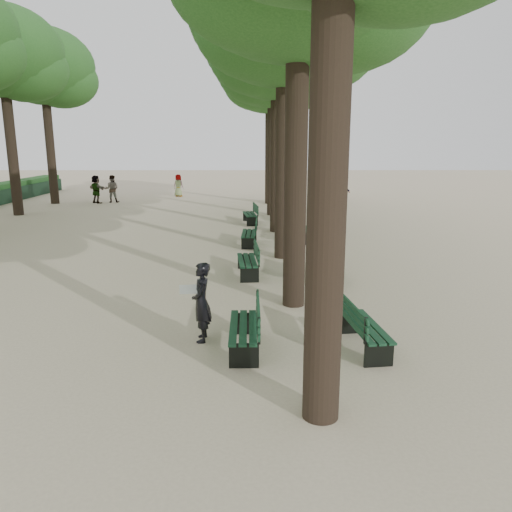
{
  "coord_description": "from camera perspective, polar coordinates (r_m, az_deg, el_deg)",
  "views": [
    {
      "loc": [
        0.56,
        -8.43,
        3.84
      ],
      "look_at": [
        0.6,
        3.0,
        1.2
      ],
      "focal_mm": 35.0,
      "sensor_mm": 36.0,
      "label": 1
    }
  ],
  "objects": [
    {
      "name": "pedestrian_b",
      "position": [
        33.29,
        9.93,
        7.73
      ],
      "size": [
        0.92,
        1.16,
        1.78
      ],
      "primitive_type": "imported",
      "rotation": [
        0.0,
        0.0,
        2.14
      ],
      "color": "#262628",
      "rests_on": "ground"
    },
    {
      "name": "bench_right_3",
      "position": [
        24.46,
        4.67,
        4.57
      ],
      "size": [
        0.75,
        1.85,
        0.92
      ],
      "color": "black",
      "rests_on": "ground"
    },
    {
      "name": "man_with_map",
      "position": [
        9.77,
        -6.25,
        -5.27
      ],
      "size": [
        0.61,
        0.64,
        1.58
      ],
      "color": "black",
      "rests_on": "ground"
    },
    {
      "name": "tree_central_4",
      "position": [
        26.72,
        1.94,
        21.19
      ],
      "size": [
        6.0,
        6.0,
        9.95
      ],
      "color": "#33261C",
      "rests_on": "ground"
    },
    {
      "name": "bench_left_3",
      "position": [
        23.83,
        -0.67,
        4.39
      ],
      "size": [
        0.8,
        1.86,
        0.92
      ],
      "color": "black",
      "rests_on": "ground"
    },
    {
      "name": "tree_central_2",
      "position": [
        16.89,
        3.33,
        26.02
      ],
      "size": [
        6.0,
        6.0,
        9.95
      ],
      "color": "#33261C",
      "rests_on": "ground"
    },
    {
      "name": "bench_right_1",
      "position": [
        14.24,
        8.18,
        -1.64
      ],
      "size": [
        0.69,
        1.83,
        0.92
      ],
      "color": "black",
      "rests_on": "ground"
    },
    {
      "name": "pedestrian_d",
      "position": [
        36.03,
        -8.86,
        7.97
      ],
      "size": [
        0.82,
        0.59,
        1.56
      ],
      "primitive_type": "imported",
      "rotation": [
        0.0,
        0.0,
        2.74
      ],
      "color": "#262628",
      "rests_on": "ground"
    },
    {
      "name": "bench_right_0",
      "position": [
        9.73,
        12.27,
        -8.83
      ],
      "size": [
        0.78,
        1.85,
        0.92
      ],
      "color": "black",
      "rests_on": "ground"
    },
    {
      "name": "tree_central_3",
      "position": [
        21.79,
        2.47,
        23.06
      ],
      "size": [
        6.0,
        6.0,
        9.95
      ],
      "color": "#33261C",
      "rests_on": "ground"
    },
    {
      "name": "tree_central_5",
      "position": [
        31.68,
        1.59,
        19.91
      ],
      "size": [
        6.0,
        6.0,
        9.95
      ],
      "color": "#33261C",
      "rests_on": "ground"
    },
    {
      "name": "ground",
      "position": [
        9.28,
        -3.71,
        -11.46
      ],
      "size": [
        120.0,
        120.0,
        0.0
      ],
      "primitive_type": "plane",
      "color": "beige",
      "rests_on": "ground"
    },
    {
      "name": "bench_left_2",
      "position": [
        18.83,
        -0.79,
        2.08
      ],
      "size": [
        0.62,
        1.81,
        0.92
      ],
      "color": "black",
      "rests_on": "ground"
    },
    {
      "name": "pedestrian_e",
      "position": [
        33.27,
        -17.8,
        7.28
      ],
      "size": [
        1.5,
        1.27,
        1.75
      ],
      "primitive_type": "imported",
      "rotation": [
        0.0,
        0.0,
        2.49
      ],
      "color": "#262628",
      "rests_on": "ground"
    },
    {
      "name": "tree_far_4",
      "position": [
        29.58,
        -27.09,
        20.03
      ],
      "size": [
        6.0,
        6.0,
        10.45
      ],
      "color": "#33261C",
      "rests_on": "ground"
    },
    {
      "name": "tree_far_5",
      "position": [
        34.12,
        -23.17,
        19.26
      ],
      "size": [
        6.0,
        6.0,
        10.45
      ],
      "color": "#33261C",
      "rests_on": "ground"
    },
    {
      "name": "pedestrian_a",
      "position": [
        33.41,
        -16.12,
        7.39
      ],
      "size": [
        0.85,
        0.36,
        1.73
      ],
      "primitive_type": "imported",
      "rotation": [
        0.0,
        0.0,
        3.16
      ],
      "color": "#262628",
      "rests_on": "ground"
    },
    {
      "name": "bench_right_2",
      "position": [
        19.7,
        5.85,
        2.5
      ],
      "size": [
        0.72,
        1.84,
        0.92
      ],
      "color": "black",
      "rests_on": "ground"
    },
    {
      "name": "pedestrian_c",
      "position": [
        31.22,
        3.41,
        7.59
      ],
      "size": [
        1.1,
        0.51,
        1.81
      ],
      "primitive_type": "imported",
      "rotation": [
        0.0,
        0.0,
        6.14
      ],
      "color": "#262628",
      "rests_on": "ground"
    },
    {
      "name": "bench_left_0",
      "position": [
        9.47,
        -1.37,
        -9.12
      ],
      "size": [
        0.59,
        1.81,
        0.92
      ],
      "color": "black",
      "rests_on": "ground"
    },
    {
      "name": "bench_left_1",
      "position": [
        14.58,
        -0.96,
        -1.17
      ],
      "size": [
        0.7,
        1.84,
        0.92
      ],
      "color": "black",
      "rests_on": "ground"
    }
  ]
}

